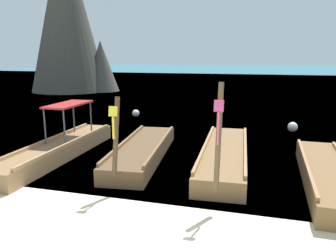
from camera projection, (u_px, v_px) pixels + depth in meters
sea_water at (251, 74)px, 64.26m from camera, size 120.00×120.00×0.00m
longtail_boat_orange_ribbon at (59, 149)px, 11.07m from camera, size 1.18×6.53×2.24m
longtail_boat_yellow_ribbon at (143, 151)px, 11.05m from camera, size 1.92×5.77×2.36m
longtail_boat_pink_ribbon at (225, 155)px, 10.51m from camera, size 1.65×6.54×2.77m
longtail_boat_blue_ribbon at (327, 175)px, 8.76m from camera, size 1.22×5.83×2.25m
karst_rock at (69, 14)px, 31.00m from camera, size 8.16×7.09×14.91m
mooring_buoy_near at (293, 127)px, 14.90m from camera, size 0.43×0.43×0.43m
mooring_buoy_far at (136, 113)px, 18.57m from camera, size 0.40×0.40×0.40m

